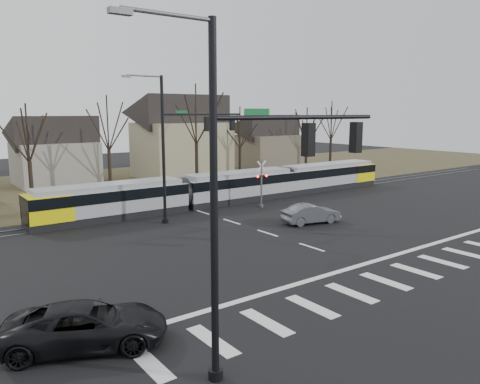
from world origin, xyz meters
TOP-DOWN VIEW (x-y plane):
  - ground at (0.00, 0.00)m, footprint 140.00×140.00m
  - grass_verge at (0.00, 32.00)m, footprint 140.00×28.00m
  - crosswalk at (0.00, -4.00)m, footprint 27.00×2.60m
  - stop_line at (0.00, -1.80)m, footprint 28.00×0.35m
  - lane_dashes at (0.00, 16.00)m, footprint 0.18×30.00m
  - rail_pair at (0.00, 15.80)m, footprint 90.00×1.52m
  - tram at (4.94, 16.00)m, footprint 34.72×2.58m
  - sedan at (4.24, 6.30)m, footprint 3.26×4.81m
  - suv at (-14.38, -1.81)m, footprint 6.43×7.15m
  - signal_pole_near_left at (-10.41, -6.00)m, footprint 9.28×0.44m
  - signal_pole_far at (-2.41, 12.50)m, footprint 9.28×0.44m
  - rail_crossing_signal at (5.00, 12.79)m, footprint 1.08×0.36m
  - tree_row at (2.00, 26.00)m, footprint 59.20×7.20m
  - house_b at (-5.00, 36.00)m, footprint 8.64×7.56m
  - house_c at (9.00, 33.00)m, footprint 10.80×8.64m
  - house_d at (24.00, 35.00)m, footprint 8.64×7.56m

SIDE VIEW (x-z plane):
  - ground at x=0.00m, z-range 0.00..0.00m
  - grass_verge at x=0.00m, z-range 0.00..0.01m
  - crosswalk at x=0.00m, z-range 0.00..0.01m
  - stop_line at x=0.00m, z-range 0.00..0.01m
  - lane_dashes at x=0.00m, z-range 0.00..0.01m
  - rail_pair at x=0.00m, z-range 0.00..0.06m
  - sedan at x=4.24m, z-range 0.00..1.38m
  - suv at x=-14.38m, z-range 0.00..1.48m
  - tram at x=4.94m, z-range 0.12..2.75m
  - rail_crossing_signal at x=5.00m, z-range -0.11..3.89m
  - house_b at x=-5.00m, z-range 0.14..7.79m
  - house_d at x=24.00m, z-range 0.14..7.79m
  - tree_row at x=2.00m, z-range 0.00..10.00m
  - house_c at x=9.00m, z-range 0.18..10.28m
  - signal_pole_near_left at x=-10.41m, z-range 0.60..10.80m
  - signal_pole_far at x=-2.41m, z-range 0.60..10.80m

